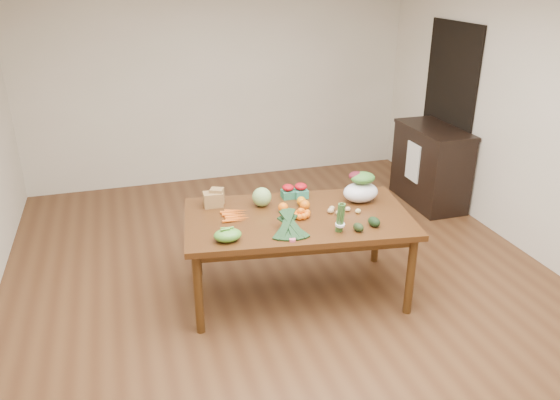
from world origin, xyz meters
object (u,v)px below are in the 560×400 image
object	(u,v)px
cabinet	(431,166)
asparagus_bundle	(340,218)
kale_bunch	(290,226)
mandarin_cluster	(300,213)
salad_bag	(361,189)
cabbage	(262,197)
paper_bag	(213,198)
dining_table	(297,255)

from	to	relation	value
cabinet	asparagus_bundle	bearing A→B (deg)	-136.77
kale_bunch	cabinet	bearing A→B (deg)	45.17
mandarin_cluster	salad_bag	world-z (taller)	salad_bag
cabinet	cabbage	bearing A→B (deg)	-154.13
mandarin_cluster	asparagus_bundle	bearing A→B (deg)	-58.74
kale_bunch	salad_bag	distance (m)	0.92
paper_bag	salad_bag	size ratio (longest dim) A/B	0.69
paper_bag	kale_bunch	world-z (taller)	kale_bunch
cabbage	salad_bag	distance (m)	0.87
dining_table	cabbage	size ratio (longest dim) A/B	11.22
dining_table	asparagus_bundle	xyz separation A→B (m)	(0.22, -0.38, 0.50)
dining_table	kale_bunch	distance (m)	0.58
paper_bag	salad_bag	bearing A→B (deg)	-12.19
cabbage	paper_bag	bearing A→B (deg)	164.21
paper_bag	cabinet	bearing A→B (deg)	20.50
paper_bag	salad_bag	xyz separation A→B (m)	(1.26, -0.27, 0.05)
mandarin_cluster	kale_bunch	world-z (taller)	kale_bunch
cabinet	kale_bunch	xyz separation A→B (m)	(-2.34, -1.77, 0.36)
dining_table	cabinet	world-z (taller)	cabinet
mandarin_cluster	cabinet	bearing A→B (deg)	34.60
salad_bag	asparagus_bundle	bearing A→B (deg)	-128.58
paper_bag	asparagus_bundle	distance (m)	1.16
dining_table	asparagus_bundle	size ratio (longest dim) A/B	7.49
cabbage	asparagus_bundle	xyz separation A→B (m)	(0.45, -0.67, 0.04)
salad_bag	kale_bunch	bearing A→B (deg)	-150.56
cabinet	paper_bag	world-z (taller)	cabinet
cabbage	mandarin_cluster	distance (m)	0.41
cabinet	mandarin_cluster	size ratio (longest dim) A/B	5.67
salad_bag	dining_table	bearing A→B (deg)	-168.49
cabbage	kale_bunch	size ratio (longest dim) A/B	0.42
cabbage	cabinet	bearing A→B (deg)	25.87
kale_bunch	asparagus_bundle	xyz separation A→B (m)	(0.39, -0.06, 0.05)
cabinet	paper_bag	bearing A→B (deg)	-159.50
dining_table	kale_bunch	bearing A→B (deg)	-110.02
dining_table	salad_bag	distance (m)	0.81
cabinet	kale_bunch	distance (m)	2.96
paper_bag	mandarin_cluster	xyz separation A→B (m)	(0.65, -0.44, -0.03)
paper_bag	asparagus_bundle	world-z (taller)	asparagus_bundle
paper_bag	asparagus_bundle	xyz separation A→B (m)	(0.86, -0.78, 0.05)
salad_bag	paper_bag	bearing A→B (deg)	167.81
dining_table	salad_bag	xyz separation A→B (m)	(0.62, 0.13, 0.50)
mandarin_cluster	salad_bag	xyz separation A→B (m)	(0.62, 0.17, 0.08)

